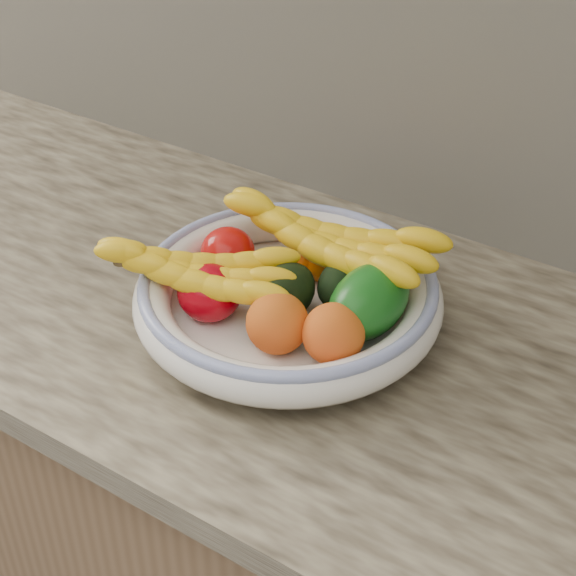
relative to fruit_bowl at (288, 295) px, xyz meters
The scene contains 15 objects.
kitchen_counter 0.49m from the fruit_bowl, 90.00° to the left, with size 2.44×0.66×1.40m.
fruit_bowl is the anchor object (origin of this frame).
clementine_back_left 0.11m from the fruit_bowl, 101.92° to the left, with size 0.06×0.06×0.05m, color #F34F05.
clementine_back_right 0.11m from the fruit_bowl, 71.65° to the left, with size 0.05×0.05×0.04m, color #F66305.
clementine_back_mid 0.08m from the fruit_bowl, 87.80° to the left, with size 0.06×0.06×0.05m, color orange.
clementine_extra 0.08m from the fruit_bowl, 98.04° to the left, with size 0.05×0.05×0.05m, color #F26005.
tomato_left 0.11m from the fruit_bowl, 168.21° to the left, with size 0.07×0.07×0.07m, color #BC0E0B.
tomato_near_left 0.10m from the fruit_bowl, 139.91° to the right, with size 0.08×0.08×0.07m, color #A7020E.
avocado_center 0.02m from the fruit_bowl, 71.91° to the right, with size 0.07×0.10×0.07m, color black.
avocado_right 0.08m from the fruit_bowl, 38.77° to the left, with size 0.06×0.09×0.06m, color black.
green_mango 0.11m from the fruit_bowl, ahead, with size 0.08×0.13×0.09m, color #0F5211.
peach_front 0.08m from the fruit_bowl, 66.01° to the right, with size 0.08×0.08×0.08m, color orange.
peach_right 0.12m from the fruit_bowl, 29.54° to the right, with size 0.07×0.07×0.07m, color orange.
banana_bunch_back 0.08m from the fruit_bowl, 80.15° to the left, with size 0.32×0.12×0.09m, color yellow, non-canonical shape.
banana_bunch_front 0.12m from the fruit_bowl, 144.23° to the right, with size 0.27×0.11×0.07m, color yellow, non-canonical shape.
Camera 1 is at (0.49, 0.91, 1.61)m, focal length 55.00 mm.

